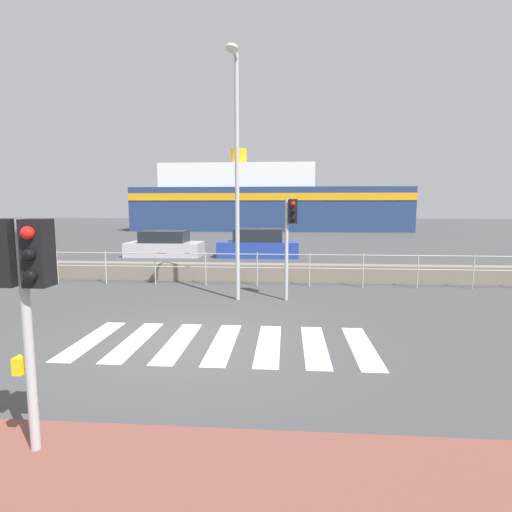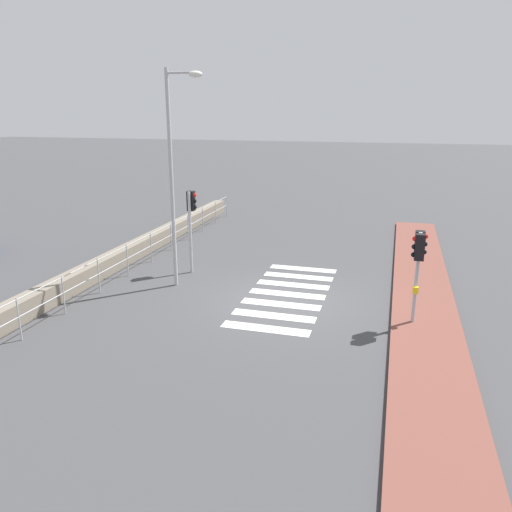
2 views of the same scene
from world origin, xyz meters
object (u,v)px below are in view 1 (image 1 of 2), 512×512
object	(u,v)px
parked_car_silver	(165,245)
parked_car_blue	(258,245)
traffic_light_near	(23,275)
traffic_light_far	(290,227)
streetlamp	(236,153)
ferry_boat	(264,203)

from	to	relation	value
parked_car_silver	parked_car_blue	bearing A→B (deg)	-0.00
traffic_light_near	parked_car_silver	size ratio (longest dim) A/B	0.64
traffic_light_far	parked_car_silver	bearing A→B (deg)	124.37
traffic_light_far	parked_car_silver	world-z (taller)	traffic_light_far
traffic_light_far	streetlamp	xyz separation A→B (m)	(-1.50, -0.23, 2.02)
traffic_light_near	parked_car_blue	world-z (taller)	traffic_light_near
parked_car_silver	streetlamp	bearing A→B (deg)	-62.62
streetlamp	parked_car_blue	world-z (taller)	streetlamp
streetlamp	traffic_light_far	bearing A→B (deg)	8.68
traffic_light_far	traffic_light_near	bearing A→B (deg)	-110.24
ferry_boat	parked_car_silver	xyz separation A→B (m)	(-4.00, -24.34, -2.49)
traffic_light_far	parked_car_blue	bearing A→B (deg)	99.32
traffic_light_near	streetlamp	size ratio (longest dim) A/B	0.38
traffic_light_near	traffic_light_far	world-z (taller)	traffic_light_far
streetlamp	parked_car_silver	size ratio (longest dim) A/B	1.69
ferry_boat	parked_car_silver	bearing A→B (deg)	-99.33
streetlamp	ferry_boat	distance (m)	34.39
ferry_boat	parked_car_blue	size ratio (longest dim) A/B	7.02
traffic_light_far	streetlamp	size ratio (longest dim) A/B	0.43
ferry_boat	traffic_light_far	bearing A→B (deg)	-85.49
traffic_light_near	parked_car_silver	world-z (taller)	traffic_light_near
streetlamp	ferry_boat	bearing A→B (deg)	91.97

